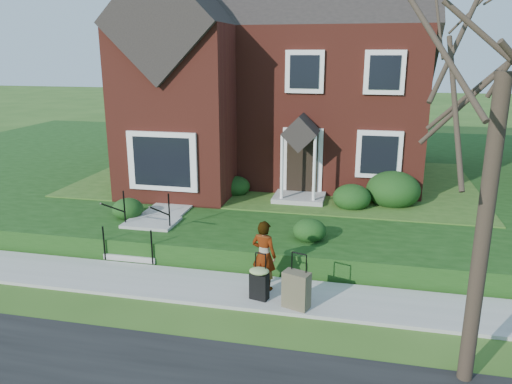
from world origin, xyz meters
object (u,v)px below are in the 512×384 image
(woman, at_px, (264,255))
(suitcase_black, at_px, (259,282))
(front_steps, at_px, (145,234))
(suitcase_olive, at_px, (296,290))
(tree_verge, at_px, (509,36))

(woman, xyz_separation_m, suitcase_black, (0.01, -0.51, -0.39))
(front_steps, distance_m, suitcase_olive, 5.05)
(suitcase_black, bearing_deg, woman, 104.29)
(suitcase_black, bearing_deg, front_steps, 162.65)
(front_steps, distance_m, tree_verge, 9.82)
(suitcase_olive, bearing_deg, suitcase_black, -174.19)
(suitcase_black, height_order, suitcase_olive, suitcase_olive)
(woman, xyz_separation_m, suitcase_olive, (0.83, -0.70, -0.40))
(front_steps, height_order, suitcase_olive, front_steps)
(suitcase_black, bearing_deg, suitcase_olive, 0.70)
(front_steps, relative_size, tree_verge, 0.26)
(tree_verge, bearing_deg, front_steps, 151.91)
(woman, distance_m, suitcase_olive, 1.16)
(woman, relative_size, suitcase_olive, 1.35)
(front_steps, bearing_deg, suitcase_black, -31.03)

